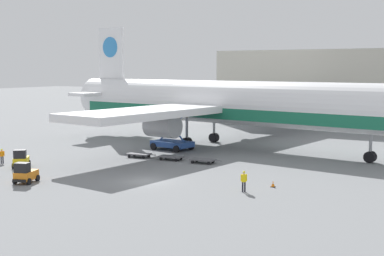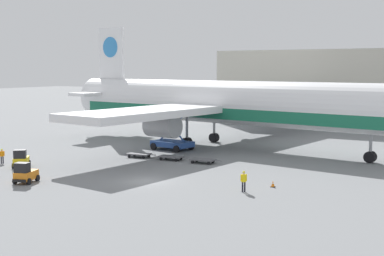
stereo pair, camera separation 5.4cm
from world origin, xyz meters
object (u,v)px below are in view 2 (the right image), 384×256
Objects in this scene: baggage_tug_foreground at (25,174)px; ground_crew_far at (2,155)px; baggage_dolly_lead at (139,154)px; ground_crew_near at (244,179)px; baggage_dolly_second at (171,157)px; baggage_tug_mid at (21,160)px; scissor_lift_loader at (172,134)px; traffic_cone_near at (273,184)px; baggage_dolly_third at (203,160)px; airplane_main at (221,104)px.

baggage_tug_foreground is 1.65× the size of ground_crew_far.
baggage_dolly_lead is 21.11m from ground_crew_near.
baggage_tug_foreground is at bearing -112.02° from baggage_dolly_second.
baggage_dolly_second is at bearing 145.64° from baggage_tug_foreground.
baggage_dolly_second is (11.69, 11.91, -0.49)m from baggage_tug_mid.
scissor_lift_loader is 20.35m from baggage_tug_mid.
ground_crew_near is 1.12× the size of ground_crew_far.
scissor_lift_loader is 1.99× the size of baggage_tug_mid.
scissor_lift_loader is at bearing 143.21° from traffic_cone_near.
traffic_cone_near is at bearing -28.45° from scissor_lift_loader.
scissor_lift_loader reaches higher than baggage_dolly_second.
traffic_cone_near reaches higher than baggage_dolly_third.
baggage_tug_foreground is (-1.33, -24.23, -1.18)m from scissor_lift_loader.
ground_crew_near is (25.60, 1.17, 0.23)m from baggage_tug_mid.
baggage_tug_mid is 27.45m from traffic_cone_near.
baggage_dolly_lead is at bearing 110.61° from baggage_tug_mid.
ground_crew_far is (-15.73, -23.72, -4.87)m from airplane_main.
traffic_cone_near is at bearing -44.77° from airplane_main.
baggage_tug_foreground is 8.31m from baggage_tug_mid.
baggage_dolly_third is at bearing -31.79° from scissor_lift_loader.
baggage_tug_mid is at bearing -67.37° from ground_crew_far.
baggage_tug_foreground reaches higher than ground_crew_near.
baggage_dolly_lead is (-0.34, -7.15, -1.67)m from scissor_lift_loader.
ground_crew_far is (-10.11, 6.17, 0.09)m from baggage_tug_foreground.
airplane_main reaches higher than baggage_tug_mid.
ground_crew_near is at bearing -55.07° from ground_crew_far.
ground_crew_far is at bearing -173.54° from traffic_cone_near.
baggage_dolly_second is (4.38, 0.23, 0.00)m from baggage_dolly_lead.
baggage_dolly_second is 17.58m from ground_crew_near.
ground_crew_far reaches higher than traffic_cone_near.
ground_crew_near is (13.66, -23.31, -4.73)m from airplane_main.
baggage_dolly_second is at bearing 98.16° from baggage_tug_mid.
ground_crew_near reaches higher than ground_crew_far.
baggage_dolly_lead is at bearing -11.35° from ground_crew_far.
ground_crew_near is 3.54m from traffic_cone_near.
traffic_cone_near is (19.80, -7.41, -0.10)m from baggage_dolly_lead.
airplane_main is at bearing -99.40° from ground_crew_near.
ground_crew_far is at bearing -140.28° from baggage_dolly_lead.
baggage_tug_foreground is 11.85m from ground_crew_far.
baggage_dolly_lead is at bearing 178.19° from baggage_dolly_second.
baggage_tug_foreground is at bearing -98.09° from baggage_dolly_lead.
airplane_main is 14.31m from baggage_dolly_third.
baggage_tug_foreground is 19.75m from baggage_dolly_third.
ground_crew_far is (-11.10, -10.91, 0.58)m from baggage_dolly_lead.
baggage_dolly_third is at bearing 89.35° from baggage_tug_mid.
airplane_main reaches higher than baggage_dolly_third.
traffic_cone_near is at bearing 61.58° from baggage_tug_mid.
baggage_tug_mid is 0.75× the size of baggage_dolly_third.
scissor_lift_loader is 8.18m from baggage_dolly_second.
ground_crew_far is at bearing -155.40° from baggage_dolly_third.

